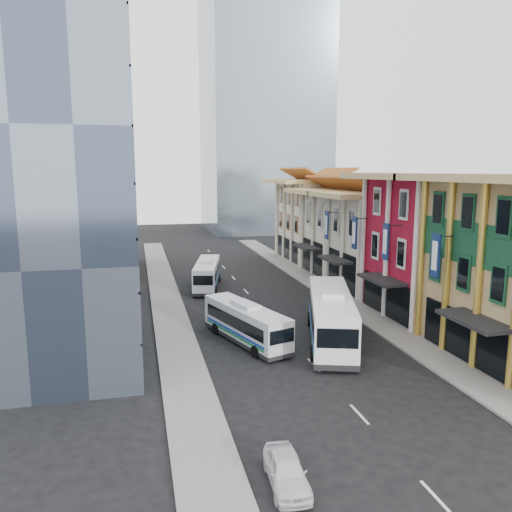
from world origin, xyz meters
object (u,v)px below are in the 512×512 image
object	(u,v)px
bus_left_near	(246,322)
bus_right	(331,315)
bus_left_far	(207,273)
sedan_left	(286,471)
office_tower	(51,139)

from	to	relation	value
bus_left_near	bus_right	bearing A→B (deg)	-30.82
bus_left_far	bus_right	distance (m)	20.83
bus_left_far	bus_right	size ratio (longest dim) A/B	0.78
sedan_left	bus_left_near	bearing A→B (deg)	87.24
bus_left_near	sedan_left	size ratio (longest dim) A/B	2.54
bus_left_near	bus_left_far	distance (m)	18.40
office_tower	bus_left_near	bearing A→B (deg)	-22.26
office_tower	sedan_left	distance (m)	29.34
office_tower	bus_right	world-z (taller)	office_tower
bus_left_far	sedan_left	xyz separation A→B (m)	(-1.75, -35.68, -0.95)
bus_right	sedan_left	world-z (taller)	bus_right
office_tower	bus_left_far	bearing A→B (deg)	44.09
bus_left_near	bus_left_far	xyz separation A→B (m)	(-0.33, 18.40, 0.06)
sedan_left	bus_left_far	bearing A→B (deg)	91.31
office_tower	sedan_left	world-z (taller)	office_tower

